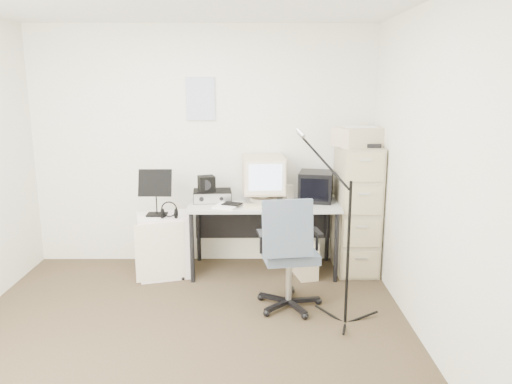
{
  "coord_description": "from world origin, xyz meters",
  "views": [
    {
      "loc": [
        0.53,
        -3.44,
        1.94
      ],
      "look_at": [
        0.55,
        0.95,
        0.95
      ],
      "focal_mm": 35.0,
      "sensor_mm": 36.0,
      "label": 1
    }
  ],
  "objects_px": {
    "filing_cabinet": "(356,209)",
    "office_chair": "(289,252)",
    "side_cart": "(164,245)",
    "desk": "(264,237)"
  },
  "relations": [
    {
      "from": "filing_cabinet",
      "to": "side_cart",
      "type": "relative_size",
      "value": 2.08
    },
    {
      "from": "filing_cabinet",
      "to": "office_chair",
      "type": "bearing_deg",
      "value": -130.21
    },
    {
      "from": "filing_cabinet",
      "to": "desk",
      "type": "xyz_separation_m",
      "value": [
        -0.95,
        -0.03,
        -0.29
      ]
    },
    {
      "from": "office_chair",
      "to": "filing_cabinet",
      "type": "bearing_deg",
      "value": 41.56
    },
    {
      "from": "side_cart",
      "to": "office_chair",
      "type": "bearing_deg",
      "value": -47.41
    },
    {
      "from": "office_chair",
      "to": "side_cart",
      "type": "distance_m",
      "value": 1.43
    },
    {
      "from": "filing_cabinet",
      "to": "office_chair",
      "type": "height_order",
      "value": "filing_cabinet"
    },
    {
      "from": "filing_cabinet",
      "to": "side_cart",
      "type": "distance_m",
      "value": 1.99
    },
    {
      "from": "filing_cabinet",
      "to": "desk",
      "type": "bearing_deg",
      "value": -178.19
    },
    {
      "from": "filing_cabinet",
      "to": "desk",
      "type": "relative_size",
      "value": 0.87
    }
  ]
}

